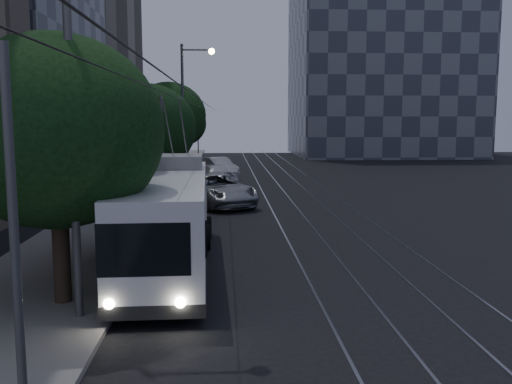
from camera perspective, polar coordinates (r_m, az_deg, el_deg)
The scene contains 19 objects.
ground at distance 19.05m, azimuth 3.73°, elevation -7.55°, with size 120.00×120.00×0.00m, color black.
sidewalk at distance 38.92m, azimuth -10.95°, elevation 0.21°, with size 5.00×90.00×0.15m, color gray.
tram_rails at distance 38.87m, azimuth 3.82°, elevation 0.22°, with size 4.52×90.00×0.02m.
overhead_wires at distance 38.38m, azimuth -7.32°, elevation 5.27°, with size 2.23×90.00×6.00m.
building_distant_right at distance 76.33m, azimuth 12.47°, elevation 12.68°, with size 22.00×18.00×24.00m, color #3B3F4B.
trolleybus at distance 19.02m, azimuth -8.74°, elevation -2.62°, with size 2.81×11.91×5.63m.
pickup_silver at distance 32.01m, azimuth -4.00°, elevation 0.24°, with size 2.97×6.44×1.79m, color gray.
car_white_a at distance 37.50m, azimuth -3.89°, elevation 1.08°, with size 1.74×4.34×1.48m, color #B0AFB4.
car_white_b at distance 40.63m, azimuth -3.84°, elevation 1.54°, with size 2.00×4.91×1.42m, color silver.
car_white_c at distance 47.44m, azimuth -3.76°, elevation 2.50°, with size 1.68×4.81×1.59m, color #ADADB1.
car_white_d at distance 49.46m, azimuth -5.60°, elevation 2.54°, with size 1.57×3.91×1.33m, color silver.
tree_0 at distance 15.32m, azimuth -19.39°, elevation 5.70°, with size 5.48×5.48×7.06m.
tree_1 at distance 20.35m, azimuth -15.34°, elevation 5.89°, with size 4.04×4.04×6.31m.
tree_2 at distance 32.35m, azimuth -10.83°, elevation 6.31°, with size 5.44×5.44×6.79m.
tree_3 at distance 37.08m, azimuth -9.86°, elevation 6.39°, with size 4.70×4.70×6.41m.
tree_4 at distance 45.02m, azimuth -8.72°, elevation 7.55°, with size 5.75×5.75×7.62m.
tree_5 at distance 57.43m, azimuth -7.53°, elevation 6.81°, with size 5.05×5.05×6.55m.
streetlamp_near at distance 13.98m, azimuth -16.50°, elevation 12.41°, with size 2.50×0.44×10.36m.
streetlamp_far at distance 41.95m, azimuth -6.77°, elevation 9.03°, with size 2.44×0.44×10.10m.
Camera 1 is at (-2.27, -18.26, 4.96)m, focal length 40.00 mm.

